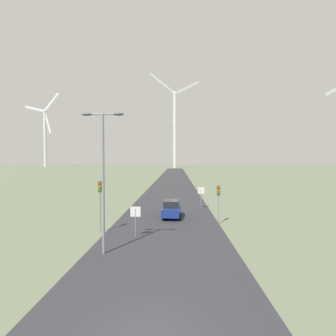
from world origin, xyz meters
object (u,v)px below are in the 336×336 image
at_px(streetlamp, 103,165).
at_px(traffic_light_post_near_right, 218,196).
at_px(stop_sign_near, 135,216).
at_px(stop_sign_far, 201,194).
at_px(wind_turbine_left, 175,122).
at_px(wind_turbine_far_left, 45,133).
at_px(car_approaching, 172,209).
at_px(traffic_light_post_near_left, 100,195).

bearing_deg(streetlamp, traffic_light_post_near_right, 42.87).
bearing_deg(stop_sign_near, stop_sign_far, 62.80).
bearing_deg(wind_turbine_left, stop_sign_far, -88.43).
height_order(stop_sign_near, wind_turbine_far_left, wind_turbine_far_left).
height_order(stop_sign_near, wind_turbine_left, wind_turbine_left).
height_order(car_approaching, wind_turbine_left, wind_turbine_left).
xyz_separation_m(stop_sign_near, stop_sign_far, (6.31, 12.27, 0.16)).
bearing_deg(stop_sign_far, streetlamp, -115.98).
bearing_deg(stop_sign_near, traffic_light_post_near_left, 159.50).
relative_size(stop_sign_far, traffic_light_post_near_left, 0.61).
xyz_separation_m(car_approaching, wind_turbine_far_left, (-104.88, 179.40, 26.64)).
xyz_separation_m(streetlamp, wind_turbine_left, (3.40, 176.33, 27.52)).
height_order(traffic_light_post_near_right, wind_turbine_left, wind_turbine_left).
height_order(stop_sign_near, traffic_light_post_near_left, traffic_light_post_near_left).
distance_m(stop_sign_far, car_approaching, 6.37).
xyz_separation_m(stop_sign_near, wind_turbine_left, (1.91, 172.60, 31.59)).
distance_m(stop_sign_far, traffic_light_post_near_left, 14.64).
height_order(stop_sign_near, car_approaching, stop_sign_near).
height_order(stop_sign_near, stop_sign_far, stop_sign_far).
bearing_deg(traffic_light_post_near_left, streetlamp, -71.20).
bearing_deg(traffic_light_post_near_left, wind_turbine_far_left, 118.11).
bearing_deg(traffic_light_post_near_right, traffic_light_post_near_left, -163.06).
xyz_separation_m(streetlamp, traffic_light_post_near_left, (-1.67, 4.92, -2.61)).
height_order(traffic_light_post_near_right, wind_turbine_far_left, wind_turbine_far_left).
height_order(streetlamp, stop_sign_far, streetlamp).
bearing_deg(wind_turbine_far_left, streetlamp, -62.11).
bearing_deg(wind_turbine_far_left, stop_sign_near, -61.28).
bearing_deg(stop_sign_near, wind_turbine_far_left, 118.72).
relative_size(streetlamp, car_approaching, 2.18).
distance_m(stop_sign_far, wind_turbine_far_left, 206.83).
bearing_deg(wind_turbine_far_left, wind_turbine_left, -7.60).
height_order(stop_sign_far, traffic_light_post_near_left, traffic_light_post_near_left).
xyz_separation_m(streetlamp, stop_sign_near, (1.49, 3.73, -4.07)).
bearing_deg(car_approaching, streetlamp, -111.24).
relative_size(streetlamp, wind_turbine_far_left, 0.16).
xyz_separation_m(traffic_light_post_near_left, wind_turbine_left, (5.08, 171.41, 30.13)).
relative_size(car_approaching, wind_turbine_far_left, 0.07).
xyz_separation_m(streetlamp, wind_turbine_far_left, (-100.67, 190.22, 21.80)).
distance_m(car_approaching, wind_turbine_left, 168.64).
relative_size(stop_sign_far, car_approaching, 0.63).
bearing_deg(stop_sign_far, car_approaching, -124.75).
bearing_deg(traffic_light_post_near_right, wind_turbine_far_left, 120.98).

